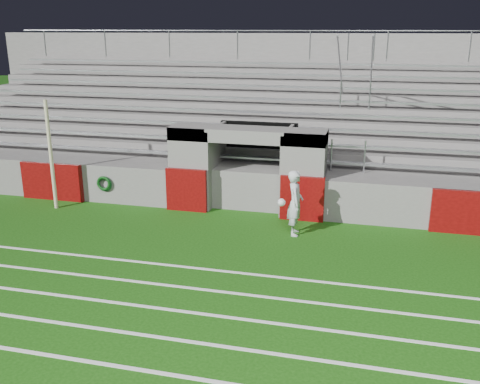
# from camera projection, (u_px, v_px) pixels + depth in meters

# --- Properties ---
(ground) EXTENTS (90.00, 90.00, 0.00)m
(ground) POSITION_uv_depth(u_px,v_px,m) (215.00, 253.00, 13.62)
(ground) COLOR #15460B
(ground) RESTS_ON ground
(field_post) EXTENTS (0.11, 0.11, 3.43)m
(field_post) POSITION_uv_depth(u_px,v_px,m) (51.00, 155.00, 16.52)
(field_post) COLOR beige
(field_post) RESTS_ON ground
(field_markings) EXTENTS (28.00, 8.09, 0.01)m
(field_markings) POSITION_uv_depth(u_px,v_px,m) (131.00, 368.00, 8.98)
(field_markings) COLOR white
(field_markings) RESTS_ON ground
(stadium_structure) EXTENTS (26.00, 8.48, 5.42)m
(stadium_structure) POSITION_uv_depth(u_px,v_px,m) (274.00, 136.00, 20.57)
(stadium_structure) COLOR #615E5B
(stadium_structure) RESTS_ON ground
(goalkeeper_with_ball) EXTENTS (0.72, 0.73, 1.83)m
(goalkeeper_with_ball) POSITION_uv_depth(u_px,v_px,m) (295.00, 203.00, 14.59)
(goalkeeper_with_ball) COLOR silver
(goalkeeper_with_ball) RESTS_ON ground
(hose_coil) EXTENTS (0.51, 0.14, 0.53)m
(hose_coil) POSITION_uv_depth(u_px,v_px,m) (104.00, 184.00, 17.20)
(hose_coil) COLOR #0D411B
(hose_coil) RESTS_ON ground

